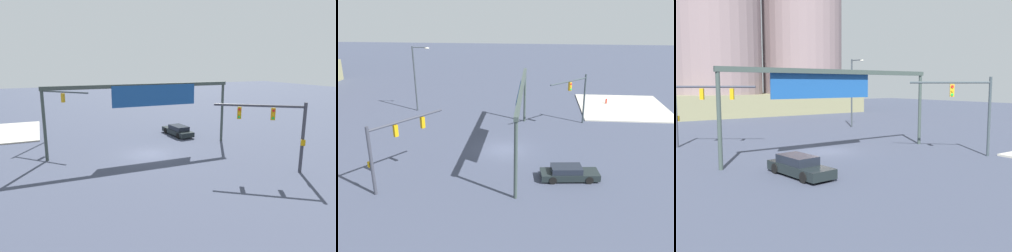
{
  "view_description": "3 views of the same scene",
  "coord_description": "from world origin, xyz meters",
  "views": [
    {
      "loc": [
        9.08,
        26.14,
        8.59
      ],
      "look_at": [
        -2.59,
        -1.62,
        2.22
      ],
      "focal_mm": 32.31,
      "sensor_mm": 36.0,
      "label": 1
    },
    {
      "loc": [
        -32.69,
        -3.02,
        14.41
      ],
      "look_at": [
        -2.66,
        -0.41,
        3.51
      ],
      "focal_mm": 38.01,
      "sensor_mm": 36.0,
      "label": 2
    },
    {
      "loc": [
        -16.18,
        -25.29,
        5.41
      ],
      "look_at": [
        2.55,
        1.06,
        1.83
      ],
      "focal_mm": 39.96,
      "sensor_mm": 36.0,
      "label": 3
    }
  ],
  "objects": [
    {
      "name": "traffic_signal_opposite_side",
      "position": [
        -7.94,
        8.14,
        3.92
      ],
      "size": [
        5.82,
        4.51,
        5.6
      ],
      "rotation": [
        0.0,
        0.0,
        -0.62
      ],
      "color": "#343742",
      "rests_on": "ground"
    },
    {
      "name": "overhead_sign_gantry",
      "position": [
        -0.35,
        -1.61,
        5.41
      ],
      "size": [
        18.48,
        0.43,
        6.56
      ],
      "color": "#34403D",
      "rests_on": "ground"
    },
    {
      "name": "sedan_car_approaching",
      "position": [
        -5.69,
        -5.94,
        0.58
      ],
      "size": [
        2.19,
        4.99,
        1.21
      ],
      "rotation": [
        0.0,
        0.0,
        -1.47
      ],
      "color": "black",
      "rests_on": "ground"
    },
    {
      "name": "traffic_signal_near_corner",
      "position": [
        8.03,
        -7.83,
        4.1
      ],
      "size": [
        4.35,
        4.38,
        6.0
      ],
      "rotation": [
        0.0,
        0.0,
        2.35
      ],
      "color": "#313B41",
      "rests_on": "ground"
    },
    {
      "name": "ground_plane",
      "position": [
        0.0,
        0.0,
        0.0
      ],
      "size": [
        175.32,
        175.32,
        0.0
      ],
      "primitive_type": "plane",
      "color": "#3A4054"
    }
  ]
}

